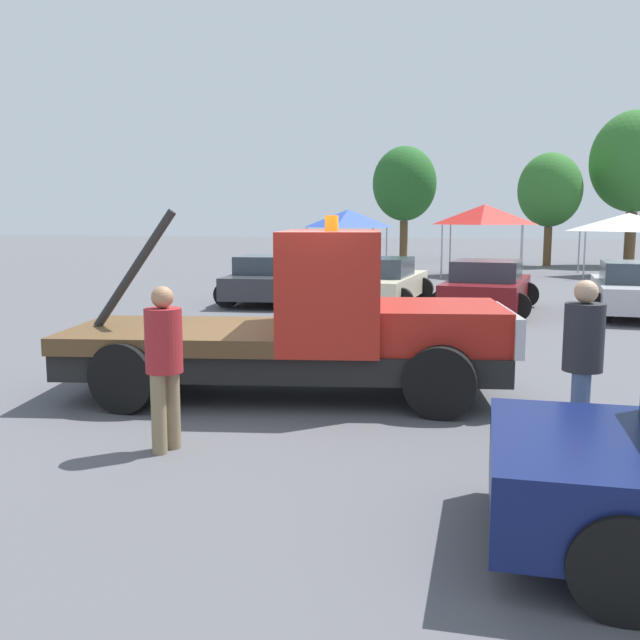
% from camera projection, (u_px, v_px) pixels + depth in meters
% --- Properties ---
extents(ground_plane, '(160.00, 160.00, 0.00)m').
position_uv_depth(ground_plane, '(285.00, 395.00, 9.71)').
color(ground_plane, '#545459').
extents(tow_truck, '(6.17, 3.27, 2.51)m').
position_uv_depth(tow_truck, '(311.00, 326.00, 9.56)').
color(tow_truck, black).
rests_on(tow_truck, ground).
extents(person_near_truck, '(0.40, 0.40, 1.78)m').
position_uv_depth(person_near_truck, '(583.00, 355.00, 7.14)').
color(person_near_truck, '#475B84').
rests_on(person_near_truck, ground).
extents(person_at_hood, '(0.38, 0.38, 1.71)m').
position_uv_depth(person_at_hood, '(164.00, 357.00, 7.23)').
color(person_at_hood, '#847051').
rests_on(person_at_hood, ground).
extents(parked_car_charcoal, '(2.88, 4.81, 1.34)m').
position_uv_depth(parked_car_charcoal, '(271.00, 279.00, 20.54)').
color(parked_car_charcoal, '#2D2D33').
rests_on(parked_car_charcoal, ground).
extents(parked_car_cream, '(2.49, 4.79, 1.34)m').
position_uv_depth(parked_car_cream, '(380.00, 283.00, 19.45)').
color(parked_car_cream, beige).
rests_on(parked_car_cream, ground).
extents(parked_car_maroon, '(2.60, 4.38, 1.34)m').
position_uv_depth(parked_car_maroon, '(487.00, 287.00, 18.18)').
color(parked_car_maroon, maroon).
rests_on(parked_car_maroon, ground).
extents(parked_car_silver, '(2.52, 4.66, 1.34)m').
position_uv_depth(parked_car_silver, '(637.00, 289.00, 17.60)').
color(parked_car_silver, '#B7B7BC').
rests_on(parked_car_silver, ground).
extents(canopy_tent_blue, '(2.98, 2.98, 2.78)m').
position_uv_depth(canopy_tent_blue, '(348.00, 219.00, 31.44)').
color(canopy_tent_blue, '#9E9EA3').
rests_on(canopy_tent_blue, ground).
extents(canopy_tent_red, '(3.15, 3.15, 2.97)m').
position_uv_depth(canopy_tent_red, '(484.00, 215.00, 29.50)').
color(canopy_tent_red, '#9E9EA3').
rests_on(canopy_tent_red, ground).
extents(canopy_tent_white, '(3.54, 3.54, 2.61)m').
position_uv_depth(canopy_tent_white, '(629.00, 222.00, 28.92)').
color(canopy_tent_white, '#9E9EA3').
rests_on(canopy_tent_white, ground).
extents(tree_left, '(3.60, 3.60, 6.43)m').
position_uv_depth(tree_left, '(404.00, 184.00, 40.31)').
color(tree_left, brown).
rests_on(tree_left, ground).
extents(tree_center, '(3.16, 3.16, 5.64)m').
position_uv_depth(tree_center, '(550.00, 190.00, 35.48)').
color(tree_center, brown).
rests_on(tree_center, ground).
extents(tree_right, '(4.33, 4.33, 7.74)m').
position_uv_depth(tree_right, '(635.00, 162.00, 35.61)').
color(tree_right, brown).
rests_on(tree_right, ground).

